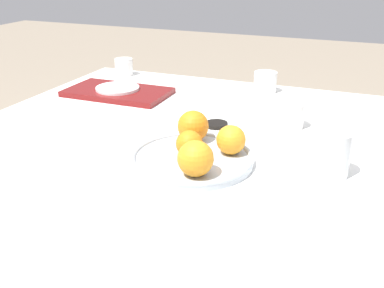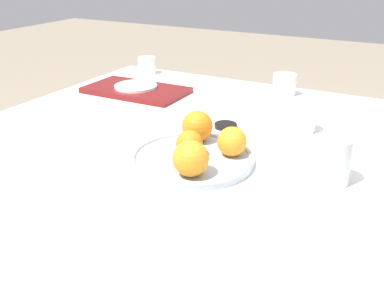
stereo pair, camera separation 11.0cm
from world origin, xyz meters
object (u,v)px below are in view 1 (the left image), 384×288
at_px(orange_1, 231,140).
at_px(orange_2, 196,159).
at_px(fruit_platter, 192,158).
at_px(cup_1, 265,82).
at_px(cup_2, 124,67).
at_px(water_glass, 333,154).
at_px(cup_0, 290,115).
at_px(orange_3, 193,126).
at_px(side_plate, 118,88).
at_px(soy_dish, 217,124).
at_px(orange_0, 189,144).
at_px(serving_tray, 118,92).

distance_m(orange_1, orange_2, 0.15).
xyz_separation_m(fruit_platter, orange_1, (0.08, 0.05, 0.04)).
xyz_separation_m(cup_1, cup_2, (-0.61, 0.02, -0.00)).
relative_size(fruit_platter, water_glass, 2.85).
distance_m(fruit_platter, cup_2, 0.91).
distance_m(water_glass, cup_0, 0.32).
height_order(cup_1, cup_2, cup_1).
height_order(fruit_platter, cup_1, cup_1).
distance_m(orange_3, cup_0, 0.32).
height_order(orange_2, cup_2, orange_2).
xyz_separation_m(side_plate, cup_1, (0.49, 0.24, 0.01)).
height_order(fruit_platter, orange_3, orange_3).
xyz_separation_m(orange_1, water_glass, (0.24, 0.00, 0.00)).
distance_m(orange_2, side_plate, 0.73).
distance_m(orange_1, soy_dish, 0.24).
relative_size(orange_0, water_glass, 0.62).
distance_m(orange_2, cup_2, 1.00).
bearing_deg(water_glass, cup_2, 145.32).
distance_m(orange_0, cup_1, 0.67).
bearing_deg(fruit_platter, orange_0, 179.10).
height_order(orange_0, orange_1, orange_1).
height_order(orange_1, soy_dish, orange_1).
relative_size(orange_3, water_glass, 0.77).
distance_m(orange_2, orange_3, 0.20).
bearing_deg(cup_2, orange_2, -50.97).
xyz_separation_m(cup_1, soy_dish, (-0.05, -0.41, -0.03)).
xyz_separation_m(water_glass, serving_tray, (-0.79, 0.37, -0.04)).
distance_m(fruit_platter, orange_1, 0.11).
bearing_deg(soy_dish, side_plate, 158.87).
relative_size(fruit_platter, orange_2, 3.72).
bearing_deg(serving_tray, orange_1, -34.46).
xyz_separation_m(orange_0, water_glass, (0.33, 0.06, 0.00)).
distance_m(orange_1, serving_tray, 0.67).
bearing_deg(orange_1, soy_dish, 117.65).
bearing_deg(orange_3, soy_dish, 86.45).
bearing_deg(orange_0, side_plate, 136.81).
bearing_deg(water_glass, orange_2, -152.48).
bearing_deg(water_glass, soy_dish, 150.00).
bearing_deg(fruit_platter, soy_dish, 95.55).
bearing_deg(cup_0, orange_2, -107.27).
height_order(cup_1, soy_dish, cup_1).
height_order(orange_1, serving_tray, orange_1).
xyz_separation_m(orange_0, side_plate, (-0.46, 0.43, -0.02)).
bearing_deg(orange_1, serving_tray, 145.54).
relative_size(cup_0, cup_2, 1.13).
height_order(fruit_platter, orange_2, orange_2).
bearing_deg(side_plate, orange_2, -45.55).
relative_size(orange_0, side_plate, 0.42).
bearing_deg(cup_2, orange_1, -43.48).
height_order(orange_1, side_plate, orange_1).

